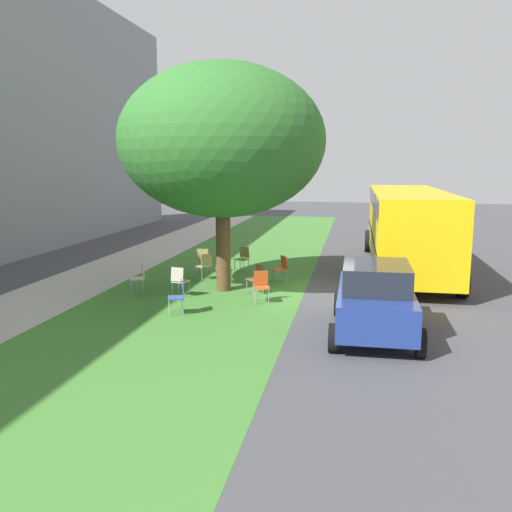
% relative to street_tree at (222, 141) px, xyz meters
% --- Properties ---
extents(ground, '(80.00, 80.00, 0.00)m').
position_rel_street_tree_xyz_m(ground, '(-0.08, -2.67, -4.48)').
color(ground, '#424247').
extents(grass_verge, '(48.00, 6.00, 0.01)m').
position_rel_street_tree_xyz_m(grass_verge, '(-0.08, 0.53, -4.48)').
color(grass_verge, '#3D752D').
rests_on(grass_verge, ground).
extents(sidewalk_strip, '(48.00, 2.80, 0.01)m').
position_rel_street_tree_xyz_m(sidewalk_strip, '(-0.08, 4.93, -4.48)').
color(sidewalk_strip, '#ADA89E').
rests_on(sidewalk_strip, ground).
extents(street_tree, '(6.06, 6.06, 6.73)m').
position_rel_street_tree_xyz_m(street_tree, '(0.00, 0.00, 0.00)').
color(street_tree, brown).
rests_on(street_tree, ground).
extents(chair_0, '(0.58, 0.58, 0.88)m').
position_rel_street_tree_xyz_m(chair_0, '(1.39, -1.59, -3.96)').
color(chair_0, '#C64C1E').
rests_on(chair_0, ground).
extents(chair_1, '(0.48, 0.49, 0.88)m').
position_rel_street_tree_xyz_m(chair_1, '(0.88, 0.26, -3.96)').
color(chair_1, olive).
rests_on(chair_1, ground).
extents(chair_2, '(0.47, 0.47, 0.88)m').
position_rel_street_tree_xyz_m(chair_2, '(2.50, 1.36, -3.96)').
color(chair_2, olive).
rests_on(chair_2, ground).
extents(chair_3, '(0.54, 0.54, 0.88)m').
position_rel_street_tree_xyz_m(chair_3, '(-2.83, 0.49, -3.96)').
color(chair_3, '#335184').
rests_on(chair_3, ground).
extents(chair_4, '(0.59, 0.59, 0.88)m').
position_rel_street_tree_xyz_m(chair_4, '(-0.25, -1.09, -3.96)').
color(chair_4, brown).
rests_on(chair_4, ground).
extents(chair_5, '(0.52, 0.52, 0.88)m').
position_rel_street_tree_xyz_m(chair_5, '(-1.25, -1.39, -3.96)').
color(chair_5, '#C64C1E').
rests_on(chair_5, ground).
extents(chair_6, '(0.55, 0.54, 0.88)m').
position_rel_street_tree_xyz_m(chair_6, '(3.08, 0.05, -3.96)').
color(chair_6, olive).
rests_on(chair_6, ground).
extents(chair_7, '(0.59, 0.59, 0.88)m').
position_rel_street_tree_xyz_m(chair_7, '(1.39, 0.98, -3.96)').
color(chair_7, olive).
rests_on(chair_7, ground).
extents(chair_8, '(0.56, 0.57, 0.88)m').
position_rel_street_tree_xyz_m(chair_8, '(-0.78, 2.41, -3.96)').
color(chair_8, beige).
rests_on(chair_8, ground).
extents(chair_9, '(0.50, 0.50, 0.88)m').
position_rel_street_tree_xyz_m(chair_9, '(-1.01, 1.07, -3.96)').
color(chair_9, '#ADA393').
rests_on(chair_9, ground).
extents(parked_car, '(3.70, 1.92, 1.65)m').
position_rel_street_tree_xyz_m(parked_car, '(-3.62, -4.41, -3.64)').
color(parked_car, navy).
rests_on(parked_car, ground).
extents(school_bus, '(10.40, 2.80, 2.88)m').
position_rel_street_tree_xyz_m(school_bus, '(4.37, -5.75, -2.72)').
color(school_bus, yellow).
rests_on(school_bus, ground).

